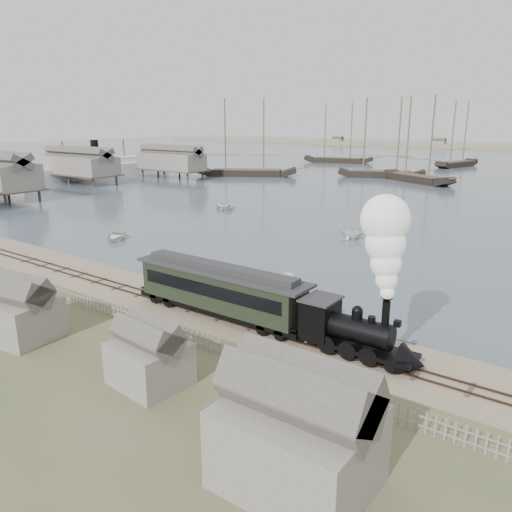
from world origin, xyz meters
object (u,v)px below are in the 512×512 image
Objects in this scene: locomotive at (375,291)px; beached_dinghy at (172,281)px; steamship at (95,158)px; passenger_coach at (220,288)px.

locomotive reaches higher than beached_dinghy.
locomotive reaches higher than steamship.
passenger_coach is at bearing 180.00° from locomotive.
passenger_coach is 4.27× the size of beached_dinghy.
beached_dinghy is at bearing -119.54° from steamship.
steamship is at bearing 151.43° from locomotive.
beached_dinghy is at bearing 159.06° from passenger_coach.
steamship is at bearing 148.18° from passenger_coach.
passenger_coach is at bearing -84.95° from beached_dinghy.
locomotive is at bearing 0.00° from passenger_coach.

